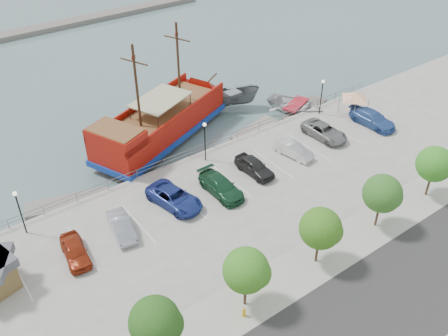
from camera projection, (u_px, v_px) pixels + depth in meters
ground at (245, 201)px, 46.30m from camera, size 160.00×160.00×0.00m
street at (386, 305)px, 35.20m from camera, size 100.00×8.00×0.04m
sidewalk at (325, 255)px, 39.14m from camera, size 100.00×4.00×0.05m
seawall_railing at (198, 150)px, 50.54m from camera, size 50.00×0.06×1.00m
far_shore at (95, 18)px, 87.06m from camera, size 40.00×3.00×0.80m
pirate_ship at (169, 118)px, 54.61m from camera, size 20.31×12.61×12.68m
patrol_boat at (233, 99)px, 60.14m from camera, size 6.79×5.15×2.48m
speedboat at (296, 107)px, 59.67m from camera, size 7.13×8.23×1.43m
dock_west at (68, 203)px, 45.71m from camera, size 7.93×4.20×0.44m
dock_mid at (255, 130)px, 56.40m from camera, size 6.75×3.24×0.37m
dock_east at (305, 110)px, 60.16m from camera, size 7.69×4.11×0.42m
canopy_tent at (356, 93)px, 56.20m from camera, size 3.74×3.74×3.11m
fire_hydrant at (244, 312)px, 34.17m from camera, size 0.27×0.27×0.76m
lamp_post_left at (18, 205)px, 39.59m from camera, size 0.36×0.36×4.28m
lamp_post_mid at (205, 135)px, 48.30m from camera, size 0.36×0.36×4.28m
lamp_post_right at (322, 91)px, 56.03m from camera, size 0.36×0.36×4.28m
tree_b at (158, 322)px, 30.01m from camera, size 3.30×3.20×5.00m
tree_c at (248, 271)px, 33.40m from camera, size 3.30×3.20×5.00m
tree_d at (322, 229)px, 36.78m from camera, size 3.30×3.20×5.00m
tree_e at (384, 194)px, 40.16m from camera, size 3.30×3.20×5.00m
tree_f at (436, 165)px, 43.55m from camera, size 3.30×3.20×5.00m
parked_car_a at (75, 251)px, 38.54m from camera, size 2.30×4.48×1.46m
parked_car_b at (121, 226)px, 40.88m from camera, size 2.22×4.49×1.42m
parked_car_c at (174, 198)px, 43.84m from camera, size 3.63×5.98×1.55m
parked_car_d at (221, 186)px, 45.20m from camera, size 2.18×5.28×1.53m
parked_car_e at (254, 166)px, 47.75m from camera, size 2.01×4.58×1.53m
parked_car_f at (294, 150)px, 50.24m from camera, size 2.20×4.42×1.39m
parked_car_g at (324, 131)px, 53.11m from camera, size 2.66×5.38×1.47m
parked_car_h at (373, 119)px, 55.21m from camera, size 2.48×5.61×1.60m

